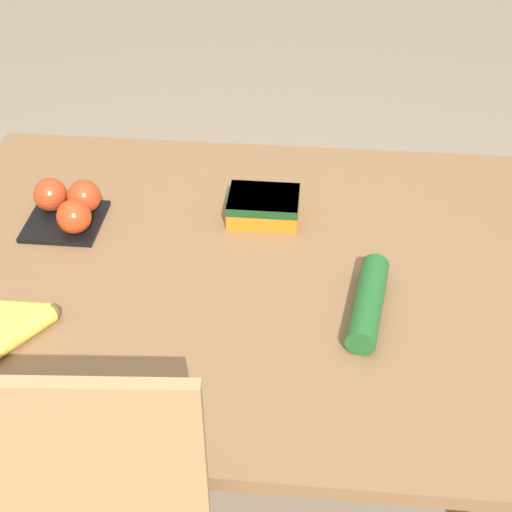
{
  "coord_description": "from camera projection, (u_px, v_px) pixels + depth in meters",
  "views": [
    {
      "loc": [
        -0.1,
        1.08,
        1.62
      ],
      "look_at": [
        0.0,
        0.0,
        0.75
      ],
      "focal_mm": 50.0,
      "sensor_mm": 36.0,
      "label": 1
    }
  ],
  "objects": [
    {
      "name": "carrot_bag",
      "position": [
        263.0,
        205.0,
        1.53
      ],
      "size": [
        0.15,
        0.11,
        0.05
      ],
      "color": "orange",
      "rests_on": "dining_table"
    },
    {
      "name": "tomato_pack",
      "position": [
        69.0,
        206.0,
        1.51
      ],
      "size": [
        0.16,
        0.16,
        0.08
      ],
      "color": "black",
      "rests_on": "dining_table"
    },
    {
      "name": "ground_plane",
      "position": [
        256.0,
        479.0,
        1.86
      ],
      "size": [
        12.0,
        12.0,
        0.0
      ],
      "primitive_type": "plane",
      "color": "gray"
    },
    {
      "name": "dining_table",
      "position": [
        256.0,
        300.0,
        1.47
      ],
      "size": [
        1.38,
        0.97,
        0.72
      ],
      "color": "olive",
      "rests_on": "ground_plane"
    },
    {
      "name": "banana_bunch",
      "position": [
        14.0,
        323.0,
        1.27
      ],
      "size": [
        0.16,
        0.15,
        0.04
      ],
      "color": "brown",
      "rests_on": "dining_table"
    },
    {
      "name": "cucumber_near",
      "position": [
        368.0,
        302.0,
        1.3
      ],
      "size": [
        0.09,
        0.23,
        0.05
      ],
      "color": "#236028",
      "rests_on": "dining_table"
    }
  ]
}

